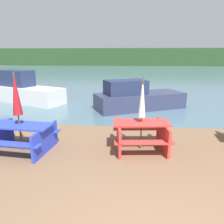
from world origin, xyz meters
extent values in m
cube|color=slate|center=(0.00, 30.96, 0.00)|extent=(60.00, 50.00, 0.00)
cube|color=#284723|center=(0.00, 50.96, 2.00)|extent=(80.00, 1.60, 4.00)
cube|color=blue|center=(-3.49, 3.65, 0.73)|extent=(1.81, 0.88, 0.04)
cube|color=blue|center=(-3.55, 3.11, 0.42)|extent=(1.76, 0.47, 0.04)
cube|color=blue|center=(-3.43, 4.20, 0.42)|extent=(1.76, 0.47, 0.04)
cube|color=blue|center=(-2.76, 3.57, 0.35)|extent=(0.22, 1.38, 0.71)
cube|color=red|center=(-0.17, 4.02, 0.77)|extent=(1.59, 0.84, 0.04)
cube|color=red|center=(-0.11, 3.48, 0.41)|extent=(1.55, 0.42, 0.04)
cube|color=red|center=(-0.22, 4.57, 0.41)|extent=(1.55, 0.42, 0.04)
cube|color=red|center=(-0.79, 3.97, 0.37)|extent=(0.20, 1.38, 0.75)
cube|color=red|center=(0.45, 4.08, 0.37)|extent=(0.20, 1.38, 0.75)
cylinder|color=brown|center=(-0.17, 4.02, 1.01)|extent=(0.04, 0.04, 2.02)
cone|color=white|center=(-0.17, 4.02, 1.48)|extent=(0.20, 0.20, 1.08)
cylinder|color=brown|center=(-3.49, 3.65, 1.09)|extent=(0.04, 0.04, 2.17)
cone|color=#A81923|center=(-3.49, 3.65, 1.60)|extent=(0.26, 0.26, 1.14)
cube|color=#333856|center=(0.01, 8.83, 0.38)|extent=(4.60, 3.28, 0.77)
cube|color=navy|center=(-0.69, 8.50, 1.10)|extent=(2.20, 1.82, 0.66)
cube|color=silver|center=(-6.18, 9.86, 0.42)|extent=(4.59, 3.11, 0.85)
cube|color=navy|center=(-6.90, 10.19, 1.29)|extent=(2.17, 1.70, 0.89)
camera|label=1|loc=(-0.52, -1.78, 2.60)|focal=35.00mm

